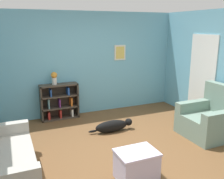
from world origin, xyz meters
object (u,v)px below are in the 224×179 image
(bookshelf, at_px, (59,102))
(recliner_chair, at_px, (210,119))
(dog, at_px, (113,126))
(vase, at_px, (54,78))
(coffee_table, at_px, (136,164))

(bookshelf, distance_m, recliner_chair, 3.50)
(bookshelf, distance_m, dog, 1.59)
(vase, bearing_deg, coffee_table, -78.61)
(recliner_chair, distance_m, vase, 3.62)
(dog, bearing_deg, coffee_table, -102.24)
(bookshelf, height_order, vase, vase)
(coffee_table, bearing_deg, bookshelf, 99.50)
(recliner_chair, bearing_deg, vase, 141.14)
(bookshelf, xyz_separation_m, recliner_chair, (2.67, -2.25, -0.06))
(coffee_table, height_order, vase, vase)
(recliner_chair, bearing_deg, coffee_table, -160.42)
(recliner_chair, distance_m, coffee_table, 2.30)
(recliner_chair, bearing_deg, dog, 151.47)
(dog, bearing_deg, recliner_chair, -28.53)
(dog, bearing_deg, bookshelf, 124.58)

